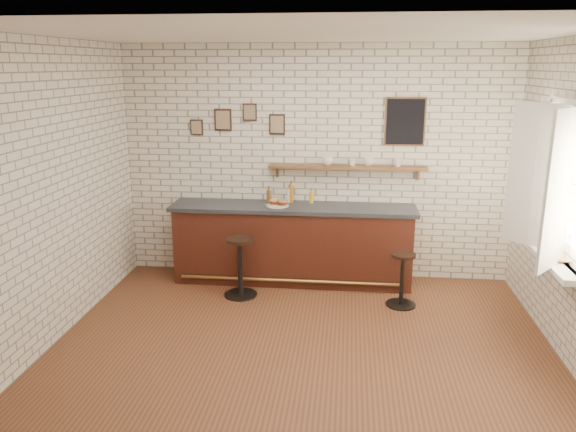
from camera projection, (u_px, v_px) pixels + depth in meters
The scene contains 21 objects.
ground at pixel (302, 343), 5.70m from camera, with size 5.00×5.00×0.00m, color brown.
bar_counter at pixel (293, 243), 7.22m from camera, with size 3.10×0.65×1.01m.
sandwich_plate at pixel (278, 206), 7.07m from camera, with size 0.28×0.28×0.01m, color white.
ciabatta_sandwich at pixel (278, 202), 7.06m from camera, with size 0.27×0.20×0.08m.
potato_chips at pixel (276, 205), 7.07m from camera, with size 0.26×0.17×0.00m.
bitters_bottle_brown at pixel (269, 196), 7.27m from camera, with size 0.06×0.06×0.20m.
bitters_bottle_white at pixel (289, 195), 7.24m from camera, with size 0.06×0.06×0.23m.
bitters_bottle_amber at pixel (291, 194), 7.23m from camera, with size 0.07×0.07×0.28m.
condiment_bottle_yellow at pixel (311, 197), 7.21m from camera, with size 0.06×0.06×0.19m.
bar_stool_left at pixel (240, 265), 6.78m from camera, with size 0.43×0.43×0.73m.
bar_stool_right at pixel (402, 278), 6.51m from camera, with size 0.36×0.36×0.64m.
wall_shelf at pixel (347, 167), 7.09m from camera, with size 2.00×0.18×0.18m.
shelf_cup_a at pixel (328, 161), 7.10m from camera, with size 0.13×0.13×0.11m, color white.
shelf_cup_b at pixel (352, 162), 7.07m from camera, with size 0.10×0.10×0.09m, color white.
shelf_cup_c at pixel (369, 162), 7.04m from camera, with size 0.13×0.13×0.10m, color white.
shelf_cup_d at pixel (398, 163), 7.01m from camera, with size 0.10×0.10×0.10m, color white.
back_wall_decor at pixel (334, 121), 7.04m from camera, with size 2.96×0.02×0.56m.
window_sill at pixel (549, 258), 5.50m from camera, with size 0.20×1.35×0.06m.
casement_window at pixel (554, 183), 5.31m from camera, with size 0.40×1.30×1.56m.
book_lower at pixel (552, 259), 5.35m from camera, with size 0.15×0.21×0.02m, color tan.
book_upper at pixel (552, 257), 5.36m from camera, with size 0.16×0.21×0.02m, color tan.
Camera 1 is at (0.42, -5.15, 2.73)m, focal length 35.00 mm.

